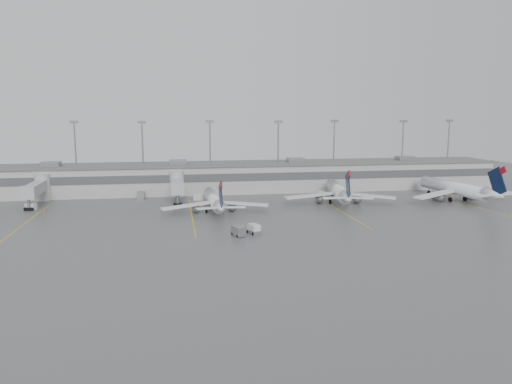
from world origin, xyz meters
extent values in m
plane|color=#515154|center=(0.00, 0.00, 0.00)|extent=(260.00, 260.00, 0.00)
cube|color=#A4A49F|center=(0.00, 58.00, 4.00)|extent=(150.00, 16.00, 8.00)
cube|color=#47474C|center=(0.00, 49.95, 5.00)|extent=(150.00, 0.15, 2.20)
cube|color=#606060|center=(0.00, 58.00, 8.05)|extent=(152.00, 17.00, 0.30)
cube|color=slate|center=(-55.00, 58.00, 8.80)|extent=(5.00, 4.00, 1.30)
cube|color=slate|center=(50.00, 58.00, 8.80)|extent=(5.00, 4.00, 1.30)
cylinder|color=gray|center=(-50.00, 67.50, 10.00)|extent=(0.44, 0.44, 20.00)
cube|color=slate|center=(-50.00, 67.50, 20.20)|extent=(2.40, 0.50, 0.80)
cylinder|color=gray|center=(-30.00, 60.00, 10.00)|extent=(0.44, 0.44, 20.00)
cube|color=slate|center=(-30.00, 60.00, 20.20)|extent=(2.40, 0.50, 0.80)
cylinder|color=gray|center=(-10.00, 67.50, 10.00)|extent=(0.44, 0.44, 20.00)
cube|color=slate|center=(-10.00, 67.50, 20.20)|extent=(2.40, 0.50, 0.80)
cylinder|color=gray|center=(10.00, 60.00, 10.00)|extent=(0.44, 0.44, 20.00)
cube|color=slate|center=(10.00, 60.00, 20.20)|extent=(2.40, 0.50, 0.80)
cylinder|color=gray|center=(30.00, 67.50, 10.00)|extent=(0.44, 0.44, 20.00)
cube|color=slate|center=(30.00, 67.50, 20.20)|extent=(2.40, 0.50, 0.80)
cylinder|color=gray|center=(50.00, 60.00, 10.00)|extent=(0.44, 0.44, 20.00)
cube|color=slate|center=(50.00, 60.00, 20.20)|extent=(2.40, 0.50, 0.80)
cylinder|color=gray|center=(70.00, 67.50, 10.00)|extent=(0.44, 0.44, 20.00)
cube|color=slate|center=(70.00, 67.50, 20.20)|extent=(2.40, 0.50, 0.80)
cylinder|color=#A6A9AB|center=(-55.50, 50.00, 3.50)|extent=(4.00, 4.00, 7.00)
cube|color=#A6A9AB|center=(-55.50, 43.50, 4.30)|extent=(2.80, 13.00, 2.60)
cube|color=#A6A9AB|center=(-55.50, 36.00, 4.30)|extent=(3.40, 2.40, 3.00)
cylinder|color=gray|center=(-55.50, 36.00, 1.40)|extent=(0.70, 0.70, 2.80)
cube|color=black|center=(-55.50, 36.00, 0.35)|extent=(2.20, 1.20, 0.70)
cylinder|color=#A6A9AB|center=(-20.50, 50.00, 3.50)|extent=(4.00, 4.00, 7.00)
cube|color=#A6A9AB|center=(-20.50, 43.50, 4.30)|extent=(2.80, 13.00, 2.60)
cube|color=#A6A9AB|center=(-20.50, 36.00, 4.30)|extent=(3.40, 2.40, 3.00)
cylinder|color=gray|center=(-20.50, 36.00, 1.40)|extent=(0.70, 0.70, 2.80)
cube|color=black|center=(-20.50, 36.00, 0.35)|extent=(2.20, 1.20, 0.70)
cube|color=#DFB90D|center=(-52.50, 24.00, 0.01)|extent=(0.25, 40.00, 0.01)
cube|color=#DFB90D|center=(-17.50, 24.00, 0.01)|extent=(0.25, 40.00, 0.01)
cube|color=#DFB90D|center=(17.50, 24.00, 0.01)|extent=(0.25, 40.00, 0.01)
cube|color=#DFB90D|center=(52.50, 24.00, 0.01)|extent=(0.25, 40.00, 0.01)
cylinder|color=white|center=(-12.15, 28.27, 2.78)|extent=(3.56, 20.47, 2.78)
cone|color=white|center=(-12.60, 39.74, 2.78)|extent=(2.88, 2.70, 2.78)
cone|color=white|center=(-11.68, 15.96, 3.15)|extent=(2.95, 4.73, 2.78)
cube|color=white|center=(-18.53, 25.43, 2.04)|extent=(12.13, 6.42, 0.32)
cube|color=white|center=(-5.58, 25.92, 2.04)|extent=(12.24, 5.59, 0.32)
cube|color=#081632|center=(-11.66, 15.49, 5.83)|extent=(0.48, 5.22, 6.06)
cube|color=maroon|center=(-11.62, 14.29, 8.24)|extent=(0.35, 1.88, 1.76)
cylinder|color=black|center=(-12.47, 36.59, 0.42)|extent=(0.36, 0.85, 0.83)
cylinder|color=black|center=(-14.03, 26.34, 0.51)|extent=(0.46, 1.03, 1.02)
cylinder|color=black|center=(-10.14, 26.49, 0.51)|extent=(0.46, 1.03, 1.02)
cylinder|color=white|center=(20.45, 34.46, 3.13)|extent=(7.02, 23.15, 3.13)
cone|color=white|center=(22.67, 47.21, 3.13)|extent=(3.58, 3.41, 3.13)
cone|color=white|center=(18.07, 20.79, 3.55)|extent=(3.98, 5.68, 3.13)
cube|color=white|center=(12.76, 32.83, 2.30)|extent=(13.81, 4.60, 0.37)
cube|color=white|center=(27.15, 30.33, 2.30)|extent=(13.26, 8.74, 0.37)
cube|color=#081632|center=(17.98, 20.28, 6.57)|extent=(1.32, 5.84, 6.82)
cube|color=maroon|center=(17.75, 18.94, 9.29)|extent=(0.67, 2.13, 1.98)
cylinder|color=black|center=(22.06, 43.71, 0.47)|extent=(0.52, 0.99, 0.94)
cylinder|color=black|center=(17.94, 32.78, 0.57)|extent=(0.66, 1.21, 1.15)
cylinder|color=black|center=(22.25, 32.03, 0.57)|extent=(0.66, 1.21, 1.15)
cylinder|color=white|center=(51.63, 32.75, 3.31)|extent=(6.61, 24.49, 3.31)
cone|color=white|center=(49.75, 46.30, 3.31)|extent=(3.70, 3.51, 3.31)
cone|color=white|center=(53.64, 18.22, 3.75)|extent=(4.04, 5.92, 3.31)
cube|color=white|center=(44.40, 28.63, 2.43)|extent=(14.15, 8.84, 0.39)
cube|color=white|center=(59.70, 30.75, 2.43)|extent=(14.62, 5.34, 0.39)
cube|color=#081632|center=(53.72, 17.67, 6.95)|extent=(1.18, 6.20, 7.21)
cube|color=maroon|center=(53.91, 16.25, 9.82)|extent=(0.63, 2.26, 2.09)
cylinder|color=black|center=(50.26, 42.58, 0.50)|extent=(0.52, 1.04, 0.99)
cylinder|color=black|center=(49.63, 30.25, 0.61)|extent=(0.66, 1.27, 1.21)
cylinder|color=black|center=(54.22, 30.88, 0.61)|extent=(0.66, 1.27, 1.21)
cube|color=silver|center=(-6.28, 4.86, 0.94)|extent=(2.36, 2.90, 1.88)
cube|color=slate|center=(-6.28, 4.86, 0.37)|extent=(2.70, 3.37, 0.73)
cylinder|color=black|center=(-7.43, 5.54, 0.29)|extent=(0.42, 0.63, 0.59)
cylinder|color=black|center=(-5.87, 6.13, 0.29)|extent=(0.42, 0.63, 0.59)
cylinder|color=black|center=(-6.69, 3.58, 0.29)|extent=(0.42, 0.63, 0.59)
cylinder|color=black|center=(-5.13, 4.18, 0.29)|extent=(0.42, 0.63, 0.59)
cube|color=slate|center=(-9.48, 3.66, 0.99)|extent=(2.59, 3.32, 1.77)
cylinder|color=black|center=(-10.53, 4.37, 0.29)|extent=(0.42, 0.63, 0.58)
cylinder|color=black|center=(-8.43, 2.94, 0.29)|extent=(0.42, 0.63, 0.58)
cube|color=silver|center=(-55.31, 37.00, 0.81)|extent=(2.64, 2.13, 1.63)
cube|color=silver|center=(-14.91, 43.58, 0.92)|extent=(2.99, 2.43, 1.83)
cube|color=silver|center=(18.56, 43.37, 0.75)|extent=(2.42, 1.91, 1.50)
cube|color=slate|center=(-30.20, 48.29, 0.94)|extent=(1.92, 3.03, 1.87)
cone|color=#F26705|center=(-51.38, 33.00, 0.31)|extent=(0.39, 0.39, 0.63)
cone|color=#F26705|center=(-15.10, 40.44, 0.35)|extent=(0.44, 0.44, 0.71)
cone|color=#F26705|center=(10.59, 39.93, 0.36)|extent=(0.45, 0.45, 0.72)
cone|color=#F26705|center=(54.01, 38.12, 0.40)|extent=(0.50, 0.50, 0.80)
camera|label=1|loc=(-21.19, -87.53, 23.43)|focal=35.00mm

